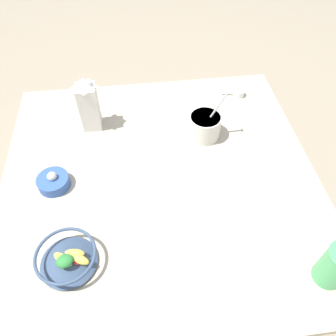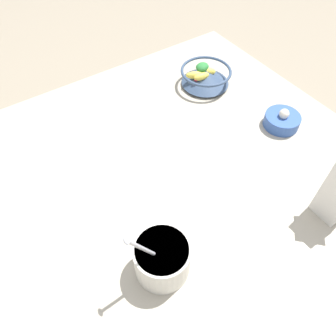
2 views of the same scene
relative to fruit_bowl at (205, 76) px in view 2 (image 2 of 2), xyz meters
name	(u,v)px [view 2 (image 2 of 2)]	position (x,y,z in m)	size (l,w,h in m)	color
ground_plane	(183,181)	(0.30, -0.31, -0.07)	(6.00, 6.00, 0.00)	gray
countertop	(184,178)	(0.30, -0.31, -0.05)	(1.18, 1.18, 0.03)	#B2A893
fruit_bowl	(205,76)	(0.00, 0.00, 0.00)	(0.18, 0.18, 0.08)	#384C6B
yogurt_tub	(162,258)	(0.50, -0.52, 0.02)	(0.13, 0.14, 0.22)	silver
garlic_bowl	(282,120)	(0.31, 0.08, -0.02)	(0.12, 0.12, 0.07)	#3356A3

